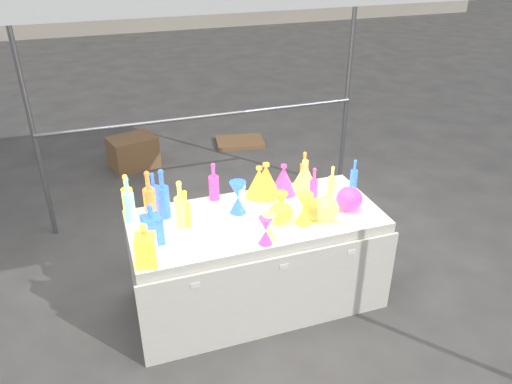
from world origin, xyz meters
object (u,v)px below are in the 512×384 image
object	(u,v)px
decanter_0	(146,244)
hourglass_0	(281,206)
globe_0	(281,214)
display_table	(256,260)
lampshade_0	(259,182)
bottle_0	(127,194)
cardboard_box_closed	(133,152)

from	to	relation	value
decanter_0	hourglass_0	distance (m)	1.00
decanter_0	globe_0	bearing A→B (deg)	23.34
display_table	lampshade_0	size ratio (longest dim) A/B	7.42
lampshade_0	hourglass_0	bearing A→B (deg)	-101.22
display_table	bottle_0	xyz separation A→B (m)	(-0.85, 0.36, 0.53)
cardboard_box_closed	hourglass_0	bearing A→B (deg)	-90.30
display_table	globe_0	distance (m)	0.48
decanter_0	lampshade_0	distance (m)	1.10
bottle_0	hourglass_0	xyz separation A→B (m)	(1.01, -0.42, -0.05)
decanter_0	hourglass_0	xyz separation A→B (m)	(0.97, 0.24, -0.04)
cardboard_box_closed	decanter_0	distance (m)	3.12
cardboard_box_closed	lampshade_0	size ratio (longest dim) A/B	2.11
hourglass_0	globe_0	world-z (taller)	hourglass_0
display_table	hourglass_0	xyz separation A→B (m)	(0.16, -0.06, 0.48)
display_table	bottle_0	size ratio (longest dim) A/B	5.98
display_table	decanter_0	distance (m)	1.01
bottle_0	lampshade_0	xyz separation A→B (m)	(0.97, -0.07, -0.03)
globe_0	lampshade_0	bearing A→B (deg)	92.98
hourglass_0	decanter_0	bearing A→B (deg)	-166.16
bottle_0	globe_0	world-z (taller)	bottle_0
bottle_0	cardboard_box_closed	bearing A→B (deg)	84.24
display_table	decanter_0	size ratio (longest dim) A/B	6.32
cardboard_box_closed	hourglass_0	world-z (taller)	hourglass_0
bottle_0	lampshade_0	world-z (taller)	bottle_0
display_table	bottle_0	bearing A→B (deg)	157.08
lampshade_0	globe_0	bearing A→B (deg)	-104.41
display_table	bottle_0	distance (m)	1.06
decanter_0	globe_0	size ratio (longest dim) A/B	1.75
display_table	lampshade_0	distance (m)	0.59
lampshade_0	decanter_0	bearing A→B (deg)	-164.99
decanter_0	globe_0	xyz separation A→B (m)	(0.95, 0.19, -0.08)
display_table	lampshade_0	xyz separation A→B (m)	(0.12, 0.29, 0.50)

